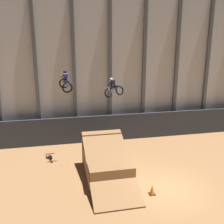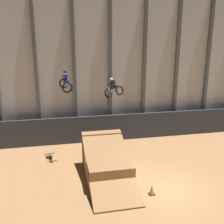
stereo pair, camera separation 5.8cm
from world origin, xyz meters
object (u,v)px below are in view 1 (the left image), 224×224
(dirt_ramp, at_px, (106,163))
(rider_bike_left_air, at_px, (66,82))
(rider_bike_right_air, at_px, (113,89))
(traffic_cone_near_ramp, at_px, (152,190))

(dirt_ramp, relative_size, rider_bike_left_air, 3.24)
(rider_bike_right_air, distance_m, traffic_cone_near_ramp, 8.15)
(rider_bike_right_air, bearing_deg, dirt_ramp, -135.87)
(dirt_ramp, bearing_deg, rider_bike_left_air, 125.71)
(rider_bike_left_air, distance_m, traffic_cone_near_ramp, 9.10)
(rider_bike_left_air, height_order, traffic_cone_near_ramp, rider_bike_left_air)
(rider_bike_left_air, xyz_separation_m, rider_bike_right_air, (3.54, 0.71, -0.71))
(rider_bike_left_air, bearing_deg, rider_bike_right_air, 4.77)
(rider_bike_left_air, xyz_separation_m, traffic_cone_near_ramp, (4.34, -5.93, -5.36))
(rider_bike_left_air, bearing_deg, traffic_cone_near_ramp, -60.46)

